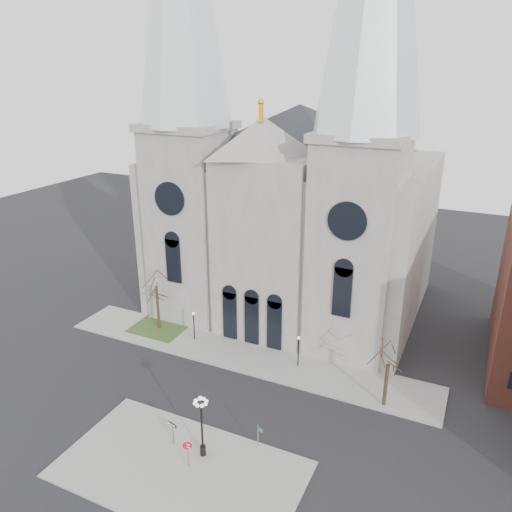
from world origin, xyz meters
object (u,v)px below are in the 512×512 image
at_px(one_way_sign, 173,429).
at_px(street_name_sign, 259,435).
at_px(globe_lamp, 201,419).
at_px(stop_sign, 188,448).

bearing_deg(one_way_sign, street_name_sign, 35.47).
bearing_deg(globe_lamp, street_name_sign, 35.58).
distance_m(stop_sign, globe_lamp, 2.24).
relative_size(globe_lamp, street_name_sign, 2.58).
bearing_deg(one_way_sign, globe_lamp, 13.12).
bearing_deg(street_name_sign, one_way_sign, -136.29).
distance_m(globe_lamp, street_name_sign, 4.81).
bearing_deg(one_way_sign, stop_sign, -19.21).
bearing_deg(globe_lamp, one_way_sign, 179.62).
xyz_separation_m(stop_sign, street_name_sign, (3.86, 3.99, -0.46)).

